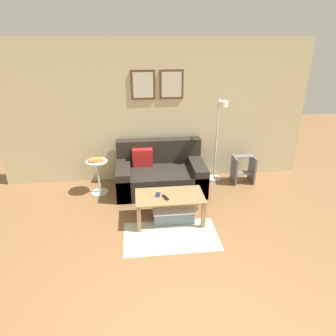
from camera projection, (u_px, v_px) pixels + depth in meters
The scene contains 11 objects.
wall_back at pixel (156, 113), 5.41m from camera, with size 5.60×0.09×2.55m.
area_rug at pixel (171, 236), 4.17m from camera, with size 1.31×0.77×0.01m, color #B2B79E.
couch at pixel (160, 174), 5.38m from camera, with size 1.54×0.93×0.83m.
coffee_table at pixel (170, 200), 4.40m from camera, with size 1.00×0.55×0.43m.
storage_bin at pixel (173, 213), 4.54m from camera, with size 0.62×0.42×0.21m.
floor_lamp at pixel (218, 136), 5.38m from camera, with size 0.28×0.46×1.56m.
side_table at pixel (98, 174), 5.19m from camera, with size 0.37×0.37×0.61m.
book_stack at pixel (97, 160), 5.07m from camera, with size 0.27×0.20×0.05m.
remote_control at pixel (165, 197), 4.29m from camera, with size 0.04×0.15×0.02m, color black.
cell_phone at pixel (158, 195), 4.38m from camera, with size 0.07×0.14×0.01m, color #1E2338.
step_stool at pixel (243, 169), 5.62m from camera, with size 0.38×0.33×0.51m.
Camera 1 is at (-0.38, -1.80, 2.57)m, focal length 32.00 mm.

